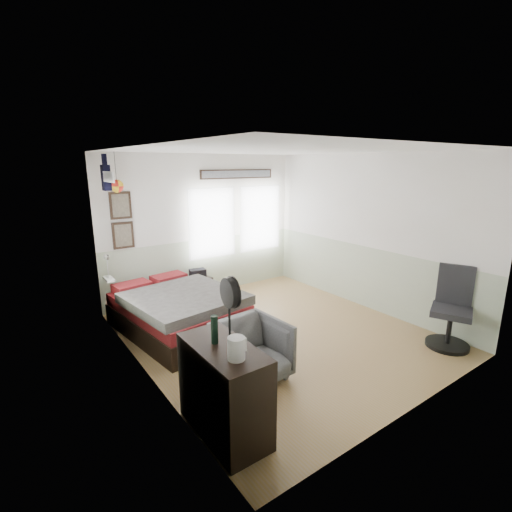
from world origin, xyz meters
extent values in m
cube|color=#A37D42|center=(0.00, 0.00, -0.01)|extent=(4.00, 4.50, 0.01)
cube|color=silver|center=(0.00, 2.25, 1.35)|extent=(4.00, 0.02, 2.70)
cube|color=silver|center=(0.00, -2.25, 1.35)|extent=(4.00, 0.02, 2.70)
cube|color=silver|center=(-2.00, 0.00, 1.35)|extent=(0.02, 4.50, 2.70)
cube|color=silver|center=(2.00, 0.00, 1.35)|extent=(0.02, 4.50, 2.70)
cube|color=white|center=(0.00, 0.00, 2.70)|extent=(4.00, 4.50, 0.02)
cube|color=#B1BDA3|center=(0.00, 2.24, 0.55)|extent=(4.00, 0.01, 1.10)
cube|color=#B1BDA3|center=(-1.99, 0.00, 0.55)|extent=(0.01, 4.50, 1.10)
cube|color=#B1BDA3|center=(1.99, 0.00, 0.55)|extent=(0.01, 4.50, 1.10)
cube|color=silver|center=(-1.96, 0.55, 1.45)|extent=(0.03, 2.20, 1.35)
cube|color=silver|center=(0.15, 2.21, 1.40)|extent=(0.95, 0.03, 1.30)
cube|color=silver|center=(1.30, 2.21, 1.40)|extent=(0.95, 0.03, 1.30)
cube|color=#3F2A1E|center=(-1.55, 2.21, 1.35)|extent=(0.35, 0.03, 0.45)
cube|color=#3F2A1E|center=(-1.55, 2.21, 1.85)|extent=(0.35, 0.03, 0.45)
cube|color=#7F7259|center=(-1.55, 2.20, 1.35)|extent=(0.27, 0.01, 0.37)
cube|color=#7F7259|center=(-1.55, 2.20, 1.85)|extent=(0.27, 0.01, 0.37)
cube|color=#3F2A1E|center=(0.75, 2.21, 2.32)|extent=(1.65, 0.03, 0.18)
cube|color=gray|center=(0.75, 2.20, 2.32)|extent=(1.58, 0.01, 0.13)
cube|color=white|center=(-1.97, 1.15, 2.35)|extent=(0.02, 0.48, 0.14)
sphere|color=red|center=(-1.65, 1.95, 2.18)|extent=(0.20, 0.20, 0.20)
cube|color=black|center=(-1.18, 0.97, 0.16)|extent=(1.67, 2.20, 0.33)
cube|color=maroon|center=(-1.18, 0.97, 0.42)|extent=(1.63, 2.16, 0.18)
cube|color=#5D5A53|center=(-1.18, 0.74, 0.58)|extent=(1.66, 1.66, 0.14)
cube|color=maroon|center=(-1.52, 1.78, 0.58)|extent=(0.60, 0.42, 0.14)
cube|color=maroon|center=(-0.84, 1.78, 0.58)|extent=(0.60, 0.42, 0.14)
cube|color=black|center=(-1.74, -1.38, 0.45)|extent=(0.48, 1.00, 0.90)
imported|color=slate|center=(-1.00, -0.78, 0.36)|extent=(0.80, 0.82, 0.71)
cube|color=black|center=(-0.34, 1.94, 0.22)|extent=(0.49, 0.42, 0.45)
cylinder|color=black|center=(1.70, -1.74, 0.03)|extent=(0.57, 0.57, 0.06)
cylinder|color=black|center=(1.70, -1.74, 0.28)|extent=(0.07, 0.07, 0.44)
cube|color=#24242C|center=(1.70, -1.74, 0.53)|extent=(0.67, 0.67, 0.09)
cube|color=#24242C|center=(1.90, -1.65, 0.86)|extent=(0.25, 0.45, 0.57)
cylinder|color=silver|center=(-1.76, -1.64, 1.00)|extent=(0.15, 0.15, 0.20)
cube|color=silver|center=(-1.67, -1.64, 1.01)|extent=(0.02, 0.02, 0.12)
cylinder|color=black|center=(-1.77, -1.28, 1.04)|extent=(0.07, 0.07, 0.27)
cylinder|color=black|center=(-1.73, -1.49, 1.17)|extent=(0.02, 0.02, 0.53)
cylinder|color=black|center=(-1.73, -1.49, 1.45)|extent=(0.08, 0.27, 0.27)
cylinder|color=black|center=(-1.70, -1.49, 1.45)|extent=(0.04, 0.28, 0.28)
cube|color=black|center=(-0.34, 1.94, 0.53)|extent=(0.31, 0.23, 0.17)
camera|label=1|loc=(-3.29, -4.06, 2.53)|focal=26.00mm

